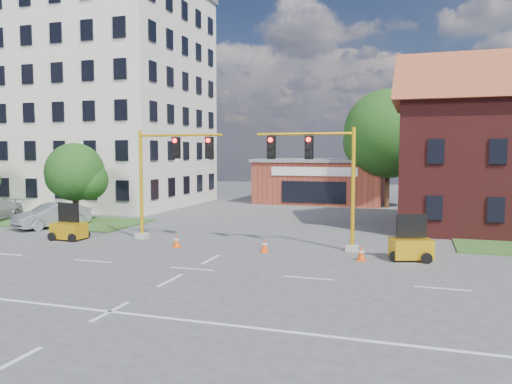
% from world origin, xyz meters
% --- Properties ---
extents(ground, '(120.00, 120.00, 0.00)m').
position_xyz_m(ground, '(0.00, 0.00, 0.00)').
color(ground, '#434346').
rests_on(ground, ground).
extents(grass_verge_nw, '(22.00, 6.00, 0.08)m').
position_xyz_m(grass_verge_nw, '(-20.00, 10.00, 0.04)').
color(grass_verge_nw, '#2A501E').
rests_on(grass_verge_nw, ground).
extents(lane_markings, '(60.00, 36.00, 0.01)m').
position_xyz_m(lane_markings, '(0.00, -3.00, 0.01)').
color(lane_markings, silver).
rests_on(lane_markings, ground).
extents(office_block, '(18.40, 15.40, 20.60)m').
position_xyz_m(office_block, '(-20.00, 21.90, 10.31)').
color(office_block, silver).
rests_on(office_block, ground).
extents(brick_shop, '(12.40, 8.40, 4.30)m').
position_xyz_m(brick_shop, '(0.00, 29.98, 2.16)').
color(brick_shop, maroon).
rests_on(brick_shop, ground).
extents(tree_large, '(8.33, 7.93, 10.57)m').
position_xyz_m(tree_large, '(6.90, 27.08, 6.33)').
color(tree_large, '#332112').
rests_on(tree_large, ground).
extents(tree_nw_front, '(4.31, 4.10, 5.62)m').
position_xyz_m(tree_nw_front, '(-13.79, 10.58, 3.41)').
color(tree_nw_front, '#332112').
rests_on(tree_nw_front, ground).
extents(signal_mast_west, '(5.30, 0.60, 6.20)m').
position_xyz_m(signal_mast_west, '(-4.36, 6.00, 3.92)').
color(signal_mast_west, gray).
rests_on(signal_mast_west, ground).
extents(signal_mast_east, '(5.30, 0.60, 6.20)m').
position_xyz_m(signal_mast_east, '(4.36, 6.00, 3.92)').
color(signal_mast_east, gray).
rests_on(signal_mast_east, ground).
extents(trailer_west, '(1.78, 1.21, 1.99)m').
position_xyz_m(trailer_west, '(-9.71, 4.34, 0.62)').
color(trailer_west, gold).
rests_on(trailer_west, ground).
extents(trailer_east, '(2.07, 1.71, 2.03)m').
position_xyz_m(trailer_east, '(8.83, 4.72, 0.63)').
color(trailer_east, gold).
rests_on(trailer_east, ground).
extents(cone_a, '(0.40, 0.40, 0.70)m').
position_xyz_m(cone_a, '(-2.84, 4.13, 0.34)').
color(cone_a, '#E5460C').
rests_on(cone_a, ground).
extents(cone_b, '(0.40, 0.40, 0.70)m').
position_xyz_m(cone_b, '(1.91, 4.28, 0.34)').
color(cone_b, '#E5460C').
rests_on(cone_b, ground).
extents(cone_c, '(0.40, 0.40, 0.70)m').
position_xyz_m(cone_c, '(6.67, 3.86, 0.34)').
color(cone_c, '#E5460C').
rests_on(cone_c, ground).
extents(cone_d, '(0.40, 0.40, 0.70)m').
position_xyz_m(cone_d, '(8.00, 5.36, 0.34)').
color(cone_d, '#E5460C').
rests_on(cone_d, ground).
extents(pickup_white, '(5.26, 2.82, 1.40)m').
position_xyz_m(pickup_white, '(11.23, 12.39, 0.70)').
color(pickup_white, white).
rests_on(pickup_white, ground).
extents(sedan_silver_front, '(3.32, 5.18, 1.61)m').
position_xyz_m(sedan_silver_front, '(-13.84, 7.89, 0.81)').
color(sedan_silver_front, '#989B9F').
rests_on(sedan_silver_front, ground).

